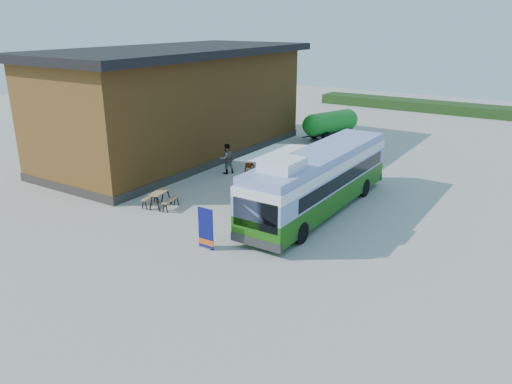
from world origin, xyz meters
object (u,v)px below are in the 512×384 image
Objects in this scene: person_a at (249,171)px; person_b at (227,159)px; bus at (319,179)px; picnic_table at (160,196)px; slurry_tanker at (331,123)px; banner at (206,232)px.

person_b is at bearing 114.40° from person_a.
picnic_table is (-7.13, -3.94, -1.08)m from bus.
person_b is at bearing -76.63° from slurry_tanker.
person_a is at bearing 111.79° from banner.
bus is 6.72× the size of person_a.
person_a is 0.91× the size of person_b.
slurry_tanker is at bearing 76.69° from picnic_table.
person_b is (-7.81, 2.88, -0.77)m from bus.
banner is 11.03m from person_b.
banner is 1.06× the size of picnic_table.
banner reaches higher than person_a.
banner is at bearing -59.19° from slurry_tanker.
banner is at bearing 60.29° from person_b.
person_b is (-5.74, 9.41, 0.20)m from banner.
slurry_tanker reaches higher than picnic_table.
person_b is 0.34× the size of slurry_tanker.
bus is 6.38× the size of banner.
slurry_tanker is at bearing 56.08° from person_a.
bus is 5.51m from person_a.
person_a is 2.90m from person_b.
slurry_tanker reaches higher than banner.
picnic_table is 6.85m from person_b.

